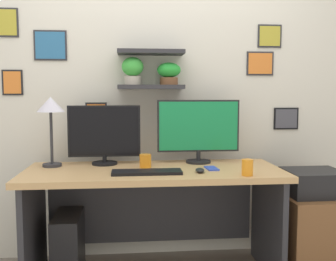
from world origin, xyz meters
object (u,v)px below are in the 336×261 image
desk (153,197)px  coffee_mug (145,161)px  drawer_cabinet (312,233)px  computer_mouse (200,170)px  pen_cup (247,167)px  computer_tower_left (68,245)px  monitor_right (198,129)px  cell_phone (212,168)px  monitor_left (104,134)px  keyboard (147,172)px  printer (314,183)px  desk_lamp (51,111)px

desk → coffee_mug: (-0.05, 0.01, 0.25)m
desk → coffee_mug: size_ratio=18.98×
coffee_mug → drawer_cabinet: (1.16, -0.09, -0.52)m
computer_mouse → pen_cup: (0.27, -0.11, 0.04)m
pen_cup → computer_tower_left: bearing=163.7°
monitor_right → computer_tower_left: size_ratio=1.38×
monitor_right → cell_phone: monitor_right is taller
cell_phone → computer_tower_left: cell_phone is taller
monitor_left → computer_tower_left: size_ratio=1.18×
pen_cup → monitor_left: bearing=152.0°
computer_mouse → desk: bearing=144.7°
cell_phone → coffee_mug: bearing=162.8°
desk → keyboard: size_ratio=3.88×
keyboard → cell_phone: size_ratio=3.14×
monitor_left → computer_mouse: bearing=-30.2°
computer_mouse → coffee_mug: size_ratio=1.00×
printer → computer_tower_left: (-1.69, 0.10, -0.42)m
monitor_left → pen_cup: (0.90, -0.48, -0.16)m
desk → drawer_cabinet: 1.14m
desk → drawer_cabinet: bearing=-4.2°
monitor_left → printer: bearing=-9.6°
monitor_right → desk_lamp: desk_lamp is taller
coffee_mug → monitor_right: bearing=21.4°
cell_phone → computer_tower_left: (-0.97, 0.11, -0.54)m
desk → monitor_right: bearing=25.5°
monitor_right → pen_cup: 0.56m
cell_phone → pen_cup: size_ratio=1.40×
coffee_mug → computer_tower_left: bearing=178.8°
keyboard → drawer_cabinet: 1.26m
desk_lamp → coffee_mug: bearing=-8.8°
keyboard → desk_lamp: desk_lamp is taller
pen_cup → coffee_mug: bearing=152.2°
cell_phone → coffee_mug: 0.45m
cell_phone → computer_tower_left: size_ratio=0.32×
monitor_left → computer_mouse: monitor_left is taller
keyboard → monitor_right: bearing=42.9°
desk → keyboard: bearing=-104.7°
monitor_left → printer: size_ratio=1.34×
monitor_left → pen_cup: size_ratio=5.09×
monitor_right → keyboard: (-0.39, -0.36, -0.24)m
cell_phone → pen_cup: 0.29m
monitor_right → printer: size_ratio=1.57×
pen_cup → monitor_right: bearing=115.0°
monitor_right → computer_tower_left: (-0.92, -0.14, -0.78)m
monitor_left → drawer_cabinet: size_ratio=0.92×
drawer_cabinet → printer: (0.00, -0.00, 0.36)m
monitor_right → computer_tower_left: monitor_right is taller
desk_lamp → cell_phone: desk_lamp is taller
keyboard → desk_lamp: bearing=154.3°
desk → cell_phone: bearing=-13.7°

